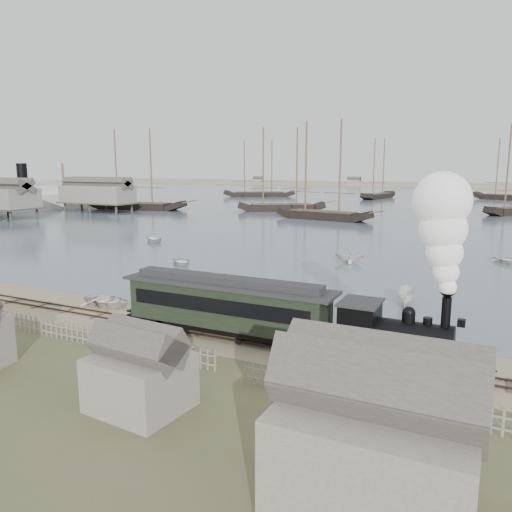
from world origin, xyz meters
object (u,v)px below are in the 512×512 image
at_px(locomotive, 431,286).
at_px(beached_dinghy, 107,301).
at_px(passenger_coach, 226,304).
at_px(steamship, 23,187).

height_order(locomotive, beached_dinghy, locomotive).
bearing_deg(passenger_coach, locomotive, -0.00).
height_order(beached_dinghy, steamship, steamship).
bearing_deg(locomotive, passenger_coach, 180.00).
bearing_deg(steamship, passenger_coach, -112.39).
bearing_deg(passenger_coach, steamship, 147.13).
bearing_deg(locomotive, beached_dinghy, 174.78).
height_order(locomotive, passenger_coach, locomotive).
bearing_deg(beached_dinghy, locomotive, -91.45).
distance_m(locomotive, passenger_coach, 12.48).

